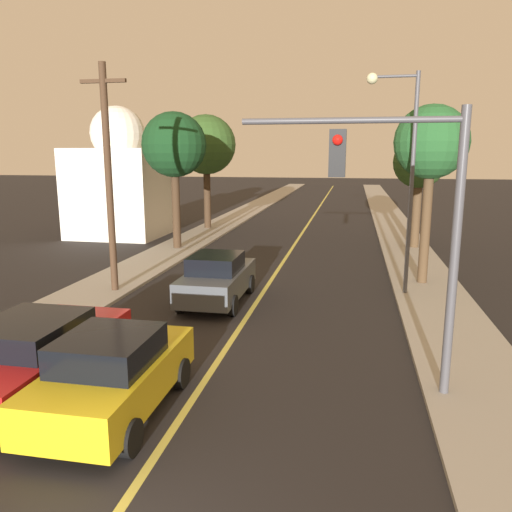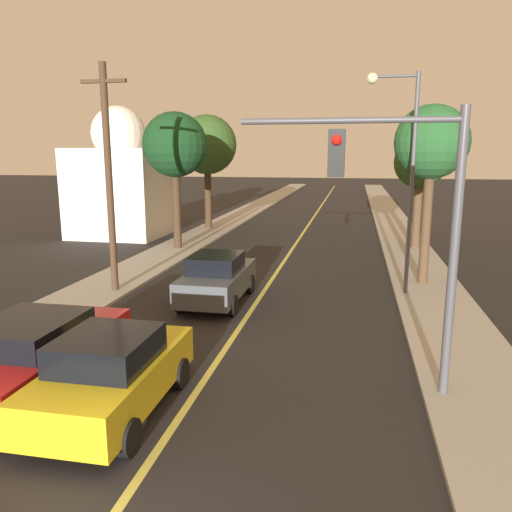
% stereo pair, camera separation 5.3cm
% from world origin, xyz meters
% --- Properties ---
extents(road_surface, '(9.12, 80.00, 0.01)m').
position_xyz_m(road_surface, '(0.00, 36.00, 0.01)').
color(road_surface, black).
rests_on(road_surface, ground).
extents(sidewalk_left, '(2.50, 80.00, 0.12)m').
position_xyz_m(sidewalk_left, '(-5.81, 36.00, 0.06)').
color(sidewalk_left, '#9E998E').
rests_on(sidewalk_left, ground).
extents(sidewalk_right, '(2.50, 80.00, 0.12)m').
position_xyz_m(sidewalk_right, '(5.81, 36.00, 0.06)').
color(sidewalk_right, '#9E998E').
rests_on(sidewalk_right, ground).
extents(car_near_lane_front, '(1.95, 4.00, 1.62)m').
position_xyz_m(car_near_lane_front, '(-1.28, 3.66, 0.81)').
color(car_near_lane_front, gold).
rests_on(car_near_lane_front, ground).
extents(car_near_lane_second, '(1.87, 4.18, 1.65)m').
position_xyz_m(car_near_lane_second, '(-1.28, 11.01, 0.83)').
color(car_near_lane_second, '#474C51').
rests_on(car_near_lane_second, ground).
extents(car_outer_lane_front, '(2.11, 4.69, 1.59)m').
position_xyz_m(car_outer_lane_front, '(-3.28, 4.25, 0.83)').
color(car_outer_lane_front, red).
rests_on(car_outer_lane_front, ground).
extents(traffic_signal_mast, '(4.23, 0.42, 5.59)m').
position_xyz_m(traffic_signal_mast, '(3.97, 5.51, 3.90)').
color(traffic_signal_mast, '#47474C').
rests_on(traffic_signal_mast, ground).
extents(streetlamp_right, '(1.68, 0.36, 7.32)m').
position_xyz_m(streetlamp_right, '(4.54, 13.02, 4.78)').
color(streetlamp_right, '#47474C').
rests_on(streetlamp_right, ground).
extents(utility_pole_left, '(1.60, 0.24, 7.66)m').
position_xyz_m(utility_pole_left, '(-5.16, 11.47, 4.11)').
color(utility_pole_left, '#422D1E').
rests_on(utility_pole_left, ground).
extents(tree_left_near, '(3.73, 3.73, 7.16)m').
position_xyz_m(tree_left_near, '(-6.24, 26.77, 5.37)').
color(tree_left_near, '#3D2B1C').
rests_on(tree_left_near, ground).
extents(tree_left_far, '(3.20, 3.20, 6.77)m').
position_xyz_m(tree_left_far, '(-5.77, 19.64, 5.23)').
color(tree_left_far, '#3D2B1C').
rests_on(tree_left_far, ground).
extents(tree_right_near, '(2.62, 2.62, 6.45)m').
position_xyz_m(tree_right_near, '(5.67, 14.61, 5.17)').
color(tree_right_near, '#4C3823').
rests_on(tree_right_near, ground).
extents(tree_right_far, '(2.59, 2.59, 5.62)m').
position_xyz_m(tree_right_far, '(6.22, 22.09, 4.35)').
color(tree_right_far, '#4C3823').
rests_on(tree_right_far, ground).
extents(domed_building_left, '(5.09, 5.09, 7.58)m').
position_xyz_m(domed_building_left, '(-10.61, 23.45, 3.22)').
color(domed_building_left, silver).
rests_on(domed_building_left, ground).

